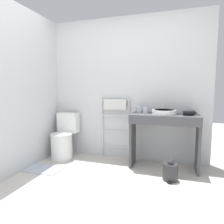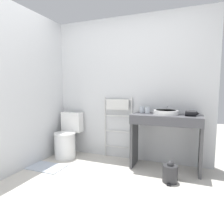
% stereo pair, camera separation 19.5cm
% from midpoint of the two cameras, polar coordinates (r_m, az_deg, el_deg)
% --- Properties ---
extents(ground_plane, '(12.00, 12.00, 0.00)m').
position_cam_midpoint_polar(ground_plane, '(2.30, -10.31, -25.30)').
color(ground_plane, beige).
extents(wall_back, '(2.81, 0.12, 2.40)m').
position_cam_midpoint_polar(wall_back, '(3.48, 1.94, 6.44)').
color(wall_back, silver).
rests_on(wall_back, ground_plane).
extents(wall_side, '(0.12, 2.32, 2.40)m').
position_cam_midpoint_polar(wall_side, '(3.38, -24.93, 5.82)').
color(wall_side, silver).
rests_on(wall_side, ground_plane).
extents(toilet, '(0.38, 0.52, 0.79)m').
position_cam_midpoint_polar(toilet, '(3.66, -15.15, -7.54)').
color(toilet, white).
rests_on(toilet, ground_plane).
extents(towel_radiator, '(0.51, 0.06, 1.07)m').
position_cam_midpoint_polar(towel_radiator, '(3.44, -0.72, -0.59)').
color(towel_radiator, silver).
rests_on(towel_radiator, ground_plane).
extents(vanity_counter, '(1.01, 0.44, 0.83)m').
position_cam_midpoint_polar(vanity_counter, '(3.10, 12.93, -5.44)').
color(vanity_counter, '#4C4C51').
rests_on(vanity_counter, ground_plane).
extents(sink_basin, '(0.36, 0.36, 0.07)m').
position_cam_midpoint_polar(sink_basin, '(3.07, 12.91, 0.04)').
color(sink_basin, white).
rests_on(sink_basin, vanity_counter).
extents(faucet, '(0.02, 0.10, 0.11)m').
position_cam_midpoint_polar(faucet, '(3.24, 13.17, 1.03)').
color(faucet, silver).
rests_on(faucet, vanity_counter).
extents(cup_near_wall, '(0.07, 0.07, 0.10)m').
position_cam_midpoint_polar(cup_near_wall, '(3.24, 6.26, 0.80)').
color(cup_near_wall, silver).
rests_on(cup_near_wall, vanity_counter).
extents(cup_near_edge, '(0.08, 0.08, 0.10)m').
position_cam_midpoint_polar(cup_near_edge, '(3.19, 7.82, 0.59)').
color(cup_near_edge, silver).
rests_on(cup_near_edge, vanity_counter).
extents(hair_dryer, '(0.19, 0.17, 0.08)m').
position_cam_midpoint_polar(hair_dryer, '(3.04, 19.43, -0.14)').
color(hair_dryer, black).
rests_on(hair_dryer, vanity_counter).
extents(trash_bin, '(0.19, 0.23, 0.29)m').
position_cam_midpoint_polar(trash_bin, '(2.85, 14.36, -16.13)').
color(trash_bin, '#333335').
rests_on(trash_bin, ground_plane).
extents(bath_mat, '(0.56, 0.36, 0.01)m').
position_cam_midpoint_polar(bath_mat, '(3.34, -20.53, -15.00)').
color(bath_mat, '#B2BCCC').
rests_on(bath_mat, ground_plane).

